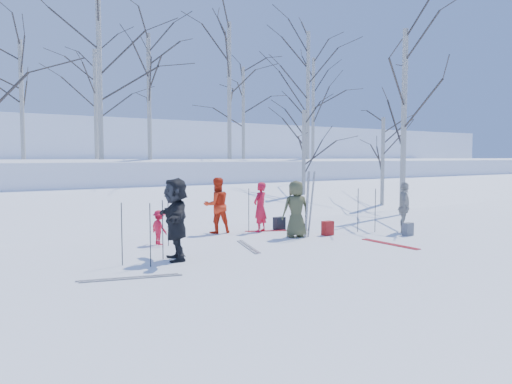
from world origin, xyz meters
TOP-DOWN VIEW (x-y plane):
  - ground at (0.00, 0.00)m, footprint 120.00×120.00m
  - snow_ramp at (0.00, 7.00)m, footprint 70.00×9.49m
  - snow_plateau at (0.00, 17.00)m, footprint 70.00×18.00m
  - far_hill at (0.00, 38.00)m, footprint 90.00×30.00m
  - skier_olive_center at (0.91, 0.81)m, footprint 0.91×0.72m
  - skier_red_north at (0.67, 2.24)m, footprint 0.66×0.55m
  - skier_redor_behind at (-0.57, 2.77)m, footprint 0.91×0.76m
  - skier_red_seated at (-2.82, 1.89)m, footprint 0.44×0.64m
  - skier_cream_east at (4.14, -0.41)m, footprint 0.94×0.86m
  - skier_grey_west at (-3.31, -0.15)m, footprint 1.03×1.79m
  - dog at (1.83, 1.86)m, footprint 0.52×0.60m
  - upright_ski_left at (1.14, 0.59)m, footprint 0.08×0.16m
  - upright_ski_right at (1.27, 0.55)m, footprint 0.14×0.23m
  - ski_pair_a at (1.19, 2.11)m, footprint 1.57×2.04m
  - ski_pair_b at (-4.77, -1.22)m, footprint 1.22×2.01m
  - ski_pair_c at (-1.09, 0.28)m, footprint 1.38×2.02m
  - ski_pair_d at (2.22, -1.52)m, footprint 0.35×1.92m
  - ski_pole_a at (3.15, 0.54)m, footprint 0.02×0.02m
  - ski_pole_b at (1.00, 2.72)m, footprint 0.02×0.02m
  - ski_pole_c at (0.38, 2.44)m, footprint 0.02×0.02m
  - ski_pole_d at (-4.05, -0.48)m, footprint 0.02×0.02m
  - ski_pole_e at (-3.52, 0.08)m, footprint 0.02×0.02m
  - ski_pole_f at (-2.70, 1.59)m, footprint 0.02×0.02m
  - ski_pole_g at (-4.49, -0.01)m, footprint 0.02×0.02m
  - ski_pole_h at (3.54, 0.20)m, footprint 0.02×0.02m
  - backpack_red at (1.91, 0.55)m, footprint 0.32×0.22m
  - backpack_grey at (3.80, -0.83)m, footprint 0.30×0.20m
  - backpack_dark at (1.43, 2.28)m, footprint 0.34×0.24m
  - birch_plateau_b at (-1.53, 10.78)m, footprint 5.51×5.51m
  - birch_plateau_d at (-0.02, 16.42)m, footprint 4.63×4.63m
  - birch_plateau_e at (10.34, 11.38)m, footprint 5.56×5.56m
  - birch_plateau_f at (4.68, 10.58)m, footprint 5.20×5.20m
  - birch_plateau_g at (-4.22, 12.72)m, footprint 4.09×4.09m
  - birch_plateau_h at (6.67, 12.39)m, footprint 4.04×4.04m
  - birch_plateau_i at (0.88, 11.35)m, footprint 4.57×4.57m
  - birch_plateau_j at (13.28, 14.31)m, footprint 5.10×5.10m
  - birch_edge_b at (8.03, 2.82)m, footprint 5.72×5.72m
  - birch_edge_c at (9.04, 4.75)m, footprint 3.43×3.43m
  - birch_edge_e at (5.88, 6.40)m, footprint 3.62×3.62m

SIDE VIEW (x-z plane):
  - ground at x=0.00m, z-range 0.00..0.00m
  - ski_pair_a at x=1.19m, z-range 0.00..0.02m
  - ski_pair_b at x=-4.77m, z-range 0.00..0.02m
  - ski_pair_c at x=-1.09m, z-range 0.00..0.02m
  - ski_pair_d at x=2.22m, z-range 0.00..0.02m
  - snow_ramp at x=0.00m, z-range -1.91..2.21m
  - backpack_grey at x=3.80m, z-range 0.00..0.38m
  - backpack_dark at x=1.43m, z-range 0.00..0.40m
  - backpack_red at x=1.91m, z-range 0.00..0.42m
  - dog at x=1.83m, z-range 0.00..0.47m
  - skier_red_seated at x=-2.82m, z-range 0.00..0.91m
  - ski_pole_a at x=3.15m, z-range 0.00..1.34m
  - ski_pole_b at x=1.00m, z-range 0.00..1.34m
  - ski_pole_c at x=0.38m, z-range 0.00..1.34m
  - ski_pole_d at x=-4.05m, z-range 0.00..1.34m
  - ski_pole_e at x=-3.52m, z-range 0.00..1.34m
  - ski_pole_f at x=-2.70m, z-range 0.00..1.34m
  - ski_pole_g at x=-4.49m, z-range 0.00..1.34m
  - ski_pole_h at x=3.54m, z-range 0.00..1.34m
  - skier_red_north at x=0.67m, z-range 0.00..1.53m
  - skier_cream_east at x=4.14m, z-range 0.00..1.54m
  - skier_olive_center at x=0.91m, z-range 0.00..1.63m
  - skier_redor_behind at x=-0.57m, z-range 0.00..1.69m
  - skier_grey_west at x=-3.31m, z-range 0.00..1.84m
  - upright_ski_left at x=1.14m, z-range 0.00..1.90m
  - upright_ski_right at x=1.27m, z-range 0.00..1.90m
  - snow_plateau at x=0.00m, z-range -0.10..2.10m
  - far_hill at x=0.00m, z-range -1.00..5.00m
  - birch_edge_c at x=9.04m, z-range 0.00..4.05m
  - birch_edge_e at x=5.88m, z-range 0.00..4.32m
  - birch_edge_b at x=8.03m, z-range 0.00..7.32m
  - birch_plateau_h at x=6.67m, z-range 2.20..7.11m
  - birch_plateau_g at x=-4.22m, z-range 2.20..7.18m
  - birch_plateau_i at x=0.88m, z-range 2.20..7.87m
  - birch_plateau_d at x=-0.02m, z-range 2.20..7.96m
  - birch_plateau_j at x=13.28m, z-range 2.20..8.63m
  - birch_plateau_f at x=4.68m, z-range 2.20..8.77m
  - birch_plateau_b at x=-1.53m, z-range 2.20..9.21m
  - birch_plateau_e at x=10.34m, z-range 2.20..9.29m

